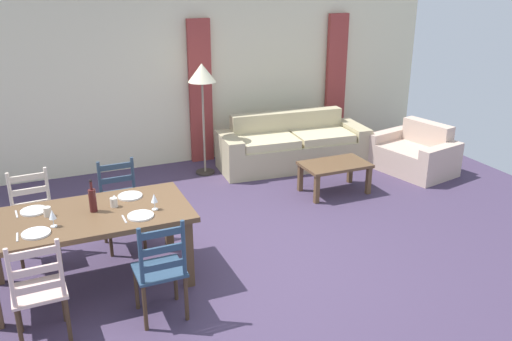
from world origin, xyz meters
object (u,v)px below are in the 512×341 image
(dining_chair_near_left, at_px, (39,291))
(standing_lamp, at_px, (202,80))
(dining_chair_far_right, at_px, (121,205))
(couch, at_px, (292,147))
(dining_chair_near_right, at_px, (161,270))
(wine_glass_near_left, at_px, (52,215))
(coffee_cup_secondary, at_px, (47,212))
(coffee_table, at_px, (335,168))
(wine_glass_near_right, at_px, (154,199))
(wine_bottle, at_px, (93,200))
(dining_chair_far_left, at_px, (34,218))
(coffee_cup_primary, at_px, (114,202))
(armchair_upholstered, at_px, (416,155))
(dining_table, at_px, (88,223))

(dining_chair_near_left, xyz_separation_m, standing_lamp, (2.44, 3.24, 0.93))
(dining_chair_far_right, xyz_separation_m, couch, (2.89, 1.60, -0.19))
(dining_chair_near_right, xyz_separation_m, wine_glass_near_left, (-0.78, 0.64, 0.38))
(coffee_cup_secondary, bearing_deg, dining_chair_near_right, -47.38)
(coffee_table, bearing_deg, standing_lamp, 134.85)
(coffee_cup_secondary, bearing_deg, wine_glass_near_right, -14.53)
(coffee_cup_secondary, bearing_deg, coffee_table, 15.28)
(wine_bottle, distance_m, wine_glass_near_right, 0.57)
(dining_chair_near_right, distance_m, dining_chair_far_left, 1.81)
(dining_chair_far_right, bearing_deg, wine_glass_near_left, -129.45)
(wine_glass_near_left, relative_size, couch, 0.07)
(dining_chair_near_left, xyz_separation_m, wine_glass_near_right, (1.09, 0.59, 0.38))
(dining_chair_near_left, bearing_deg, dining_chair_far_left, 89.21)
(dining_chair_near_right, xyz_separation_m, couch, (2.82, 3.11, -0.19))
(coffee_cup_secondary, relative_size, coffee_table, 0.10)
(dining_chair_far_left, xyz_separation_m, coffee_cup_primary, (0.73, -0.67, 0.32))
(dining_chair_far_left, xyz_separation_m, coffee_table, (3.81, 0.36, -0.12))
(coffee_cup_secondary, xyz_separation_m, armchair_upholstered, (5.25, 1.27, -0.55))
(dining_chair_near_left, xyz_separation_m, wine_bottle, (0.56, 0.77, 0.39))
(wine_glass_near_left, relative_size, coffee_cup_secondary, 1.79)
(coffee_cup_primary, distance_m, armchair_upholstered, 4.86)
(coffee_table, xyz_separation_m, armchair_upholstered, (1.57, 0.26, -0.11))
(coffee_cup_primary, xyz_separation_m, standing_lamp, (1.69, 2.43, 0.62))
(wine_glass_near_right, distance_m, standing_lamp, 3.02)
(wine_glass_near_right, bearing_deg, coffee_table, 24.52)
(dining_chair_near_right, relative_size, coffee_cup_secondary, 10.67)
(dining_chair_far_left, xyz_separation_m, wine_glass_near_left, (0.17, -0.90, 0.38))
(dining_chair_near_left, bearing_deg, dining_chair_near_right, -3.35)
(dining_chair_near_right, relative_size, couch, 0.41)
(dining_chair_near_left, relative_size, couch, 0.41)
(dining_chair_far_right, height_order, wine_glass_near_right, dining_chair_far_right)
(dining_chair_far_left, xyz_separation_m, coffee_cup_secondary, (0.13, -0.65, 0.32))
(wine_glass_near_left, relative_size, standing_lamp, 0.10)
(dining_chair_near_left, height_order, armchair_upholstered, dining_chair_near_left)
(dining_chair_near_right, xyz_separation_m, coffee_cup_secondary, (-0.82, 0.89, 0.32))
(wine_glass_near_right, bearing_deg, dining_chair_far_right, 102.26)
(dining_chair_near_left, relative_size, standing_lamp, 0.59)
(dining_chair_far_left, bearing_deg, dining_table, -57.92)
(dining_table, bearing_deg, wine_bottle, 28.68)
(armchair_upholstered, bearing_deg, standing_lamp, 159.06)
(dining_chair_far_right, bearing_deg, couch, 28.97)
(wine_glass_near_right, xyz_separation_m, coffee_cup_primary, (-0.34, 0.22, -0.07))
(dining_chair_far_right, bearing_deg, wine_glass_near_right, -77.74)
(dining_chair_far_right, distance_m, coffee_cup_primary, 0.74)
(couch, bearing_deg, dining_chair_far_right, -151.03)
(dining_chair_near_right, bearing_deg, armchair_upholstered, 25.97)
(dining_chair_near_left, xyz_separation_m, coffee_cup_primary, (0.75, 0.81, 0.32))
(armchair_upholstered, bearing_deg, coffee_cup_primary, -164.44)
(dining_chair_near_right, bearing_deg, wine_glass_near_left, 140.77)
(dining_chair_near_right, relative_size, coffee_table, 1.07)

